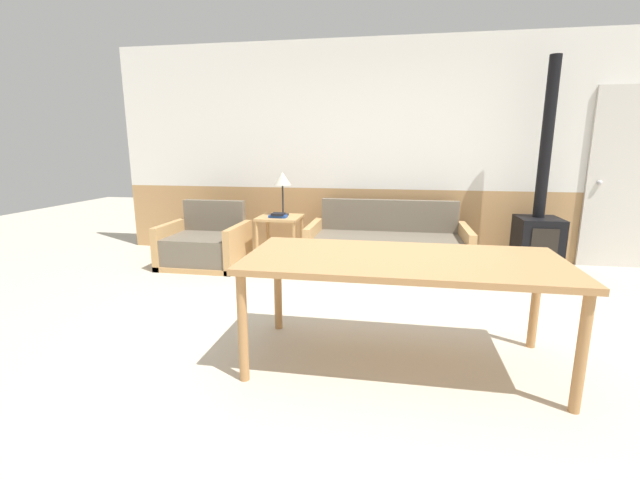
# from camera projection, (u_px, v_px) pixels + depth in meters

# --- Properties ---
(ground_plane) EXTENTS (16.00, 16.00, 0.00)m
(ground_plane) POSITION_uv_depth(u_px,v_px,m) (377.00, 344.00, 3.13)
(ground_plane) COLOR beige
(wall_back) EXTENTS (7.20, 0.06, 2.70)m
(wall_back) POSITION_uv_depth(u_px,v_px,m) (390.00, 151.00, 5.37)
(wall_back) COLOR tan
(wall_back) RESTS_ON ground_plane
(couch) EXTENTS (1.82, 0.89, 0.77)m
(couch) POSITION_uv_depth(u_px,v_px,m) (387.00, 249.00, 5.00)
(couch) COLOR tan
(couch) RESTS_ON ground_plane
(armchair) EXTENTS (0.95, 0.77, 0.75)m
(armchair) POSITION_uv_depth(u_px,v_px,m) (205.00, 246.00, 5.16)
(armchair) COLOR tan
(armchair) RESTS_ON ground_plane
(side_table) EXTENTS (0.51, 0.51, 0.58)m
(side_table) POSITION_uv_depth(u_px,v_px,m) (280.00, 225.00, 5.20)
(side_table) COLOR tan
(side_table) RESTS_ON ground_plane
(table_lamp) EXTENTS (0.21, 0.21, 0.53)m
(table_lamp) POSITION_uv_depth(u_px,v_px,m) (282.00, 181.00, 5.17)
(table_lamp) COLOR #262628
(table_lamp) RESTS_ON side_table
(book_stack) EXTENTS (0.22, 0.14, 0.05)m
(book_stack) POSITION_uv_depth(u_px,v_px,m) (278.00, 215.00, 5.08)
(book_stack) COLOR #234799
(book_stack) RESTS_ON side_table
(dining_table) EXTENTS (2.00, 0.91, 0.72)m
(dining_table) POSITION_uv_depth(u_px,v_px,m) (402.00, 267.00, 2.72)
(dining_table) COLOR #B27F4C
(dining_table) RESTS_ON ground_plane
(wood_stove) EXTENTS (0.45, 0.51, 2.36)m
(wood_stove) POSITION_uv_depth(u_px,v_px,m) (539.00, 223.00, 4.81)
(wood_stove) COLOR black
(wood_stove) RESTS_ON ground_plane
(entry_door) EXTENTS (0.86, 0.09, 2.08)m
(entry_door) POSITION_uv_depth(u_px,v_px,m) (627.00, 179.00, 4.92)
(entry_door) COLOR silver
(entry_door) RESTS_ON ground_plane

